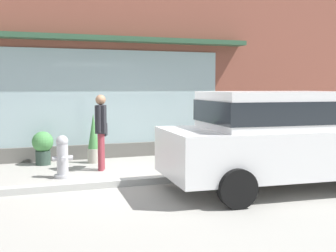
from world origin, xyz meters
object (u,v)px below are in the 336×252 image
at_px(potted_plant_low_front, 94,139).
at_px(pedestrian_with_handbag, 101,127).
at_px(potted_plant_window_left, 43,146).
at_px(fire_hydrant, 62,157).
at_px(potted_plant_trailing_edge, 177,148).
at_px(potted_plant_near_hydrant, 237,132).
at_px(potted_plant_by_entrance, 279,142).
at_px(parked_car_white, 280,135).

bearing_deg(potted_plant_low_front, pedestrian_with_handbag, -89.31).
bearing_deg(pedestrian_with_handbag, potted_plant_window_left, 68.99).
xyz_separation_m(fire_hydrant, potted_plant_trailing_edge, (2.90, 1.24, -0.14)).
bearing_deg(potted_plant_near_hydrant, potted_plant_low_front, 177.51).
height_order(fire_hydrant, potted_plant_low_front, potted_plant_low_front).
relative_size(pedestrian_with_handbag, potted_plant_window_left, 2.10).
xyz_separation_m(potted_plant_window_left, potted_plant_by_entrance, (6.30, -0.15, -0.17)).
height_order(fire_hydrant, potted_plant_by_entrance, fire_hydrant).
xyz_separation_m(fire_hydrant, potted_plant_by_entrance, (6.02, 1.44, -0.14)).
bearing_deg(pedestrian_with_handbag, parked_car_white, -115.16).
relative_size(potted_plant_trailing_edge, potted_plant_near_hydrant, 0.40).
xyz_separation_m(parked_car_white, potted_plant_by_entrance, (2.50, 3.71, -0.68)).
distance_m(pedestrian_with_handbag, potted_plant_by_entrance, 5.26).
bearing_deg(potted_plant_low_front, potted_plant_by_entrance, -0.14).
height_order(potted_plant_near_hydrant, potted_plant_by_entrance, potted_plant_near_hydrant).
bearing_deg(pedestrian_with_handbag, potted_plant_by_entrance, -58.33).
bearing_deg(fire_hydrant, pedestrian_with_handbag, 30.56).
height_order(potted_plant_trailing_edge, potted_plant_near_hydrant, potted_plant_near_hydrant).
bearing_deg(potted_plant_by_entrance, potted_plant_trailing_edge, -176.30).
height_order(potted_plant_window_left, potted_plant_near_hydrant, potted_plant_near_hydrant).
relative_size(potted_plant_trailing_edge, potted_plant_low_front, 0.45).
bearing_deg(potted_plant_window_left, parked_car_white, -45.46).
height_order(fire_hydrant, potted_plant_window_left, fire_hydrant).
height_order(fire_hydrant, parked_car_white, parked_car_white).
height_order(pedestrian_with_handbag, potted_plant_near_hydrant, pedestrian_with_handbag).
distance_m(parked_car_white, potted_plant_trailing_edge, 3.63).
distance_m(fire_hydrant, potted_plant_window_left, 1.62).
distance_m(pedestrian_with_handbag, potted_plant_low_front, 1.01).
xyz_separation_m(pedestrian_with_handbag, parked_car_white, (2.64, -2.79, 0.01)).
relative_size(parked_car_white, potted_plant_near_hydrant, 3.35).
bearing_deg(potted_plant_near_hydrant, fire_hydrant, -164.41).
xyz_separation_m(potted_plant_near_hydrant, potted_plant_by_entrance, (1.39, 0.15, -0.34)).
relative_size(potted_plant_trailing_edge, potted_plant_by_entrance, 0.90).
bearing_deg(fire_hydrant, potted_plant_trailing_edge, 23.16).
xyz_separation_m(potted_plant_low_front, potted_plant_near_hydrant, (3.76, -0.16, 0.06)).
height_order(fire_hydrant, pedestrian_with_handbag, pedestrian_with_handbag).
xyz_separation_m(fire_hydrant, potted_plant_low_front, (0.87, 1.46, 0.15)).
bearing_deg(potted_plant_window_left, pedestrian_with_handbag, -42.52).
distance_m(potted_plant_near_hydrant, potted_plant_by_entrance, 1.44).
bearing_deg(potted_plant_trailing_edge, fire_hydrant, -156.84).
distance_m(potted_plant_trailing_edge, potted_plant_window_left, 3.21).
bearing_deg(potted_plant_low_front, potted_plant_near_hydrant, -2.49).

